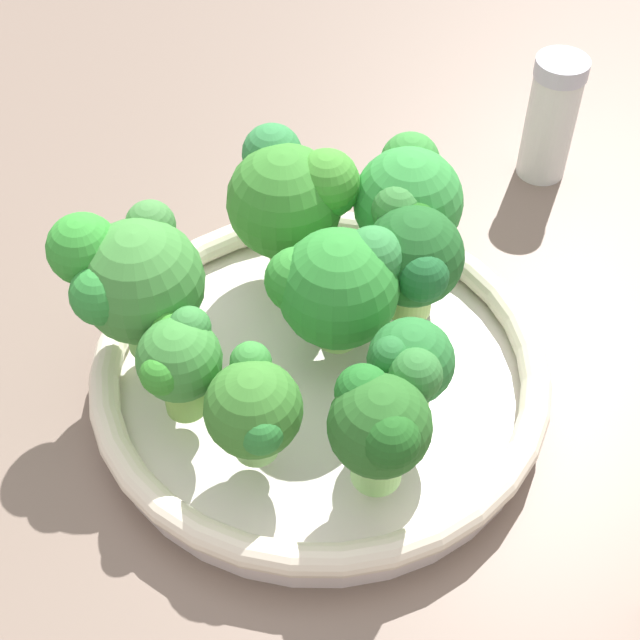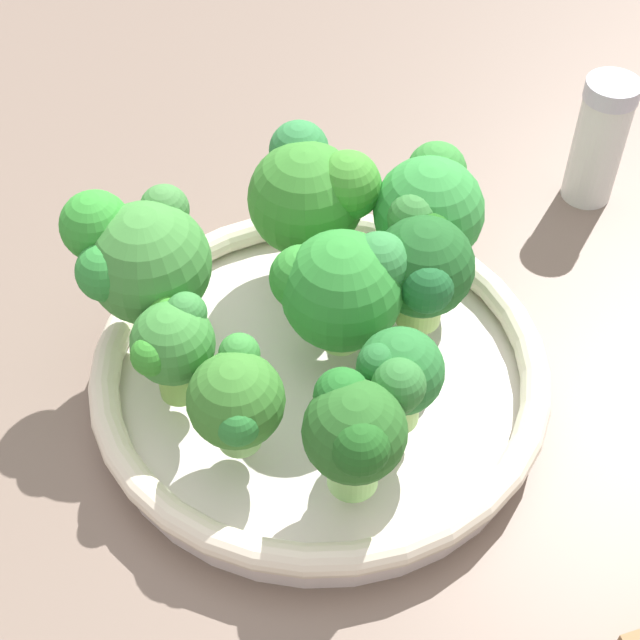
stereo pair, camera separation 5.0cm
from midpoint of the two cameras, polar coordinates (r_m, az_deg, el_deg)
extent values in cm
cube|color=#756255|center=(56.64, -2.89, -4.00)|extent=(130.00, 130.00, 2.50)
cylinder|color=silver|center=(54.18, -2.65, -3.97)|extent=(24.56, 24.56, 1.37)
torus|color=beige|center=(53.00, -2.71, -2.95)|extent=(25.58, 25.58, 1.67)
cylinder|color=#96C76B|center=(52.66, -1.64, -0.40)|extent=(2.32, 2.32, 1.85)
sphere|color=#2E8631|center=(50.42, -1.71, 1.93)|extent=(6.56, 6.56, 6.56)
sphere|color=#33833F|center=(49.91, 0.32, 3.61)|extent=(3.40, 3.40, 3.40)
sphere|color=green|center=(50.99, 0.85, 3.88)|extent=(2.64, 2.64, 2.64)
sphere|color=#328A30|center=(50.05, -4.25, 2.04)|extent=(3.57, 3.57, 3.57)
cylinder|color=#83BF66|center=(48.19, -6.87, -7.27)|extent=(2.27, 2.27, 1.77)
sphere|color=#387B2C|center=(46.21, -7.14, -5.50)|extent=(4.87, 4.87, 4.87)
sphere|color=#368635|center=(46.45, -7.26, -2.69)|extent=(2.08, 2.08, 2.08)
sphere|color=#2B7B32|center=(45.01, -6.79, -6.84)|extent=(2.29, 2.29, 2.29)
cylinder|color=#85C152|center=(50.08, -10.97, -4.45)|extent=(2.18, 2.18, 2.46)
sphere|color=#3B8637|center=(48.05, -11.41, -2.51)|extent=(4.36, 4.36, 4.36)
sphere|color=#37813A|center=(47.79, -10.81, -0.61)|extent=(2.18, 2.18, 2.18)
sphere|color=#378828|center=(48.53, -12.06, -0.57)|extent=(1.74, 1.74, 1.74)
sphere|color=#338C2A|center=(47.04, -12.52, -3.36)|extent=(2.12, 2.12, 2.12)
cylinder|color=#9DD06C|center=(49.23, 2.36, -4.61)|extent=(2.38, 2.38, 2.34)
sphere|color=#287231|center=(47.19, 2.46, -2.66)|extent=(4.44, 4.44, 4.44)
sphere|color=#25682F|center=(45.78, 1.18, -2.40)|extent=(2.09, 2.09, 2.09)
sphere|color=#307432|center=(45.16, 2.60, -3.50)|extent=(2.65, 2.65, 2.65)
sphere|color=#346C32|center=(46.04, 2.41, -3.83)|extent=(2.53, 2.53, 2.53)
cylinder|color=#98D46B|center=(57.06, 2.59, 4.53)|extent=(1.85, 1.85, 2.23)
sphere|color=green|center=(54.93, 2.70, 6.96)|extent=(6.38, 6.38, 6.38)
sphere|color=#368A36|center=(56.11, 2.85, 9.33)|extent=(3.53, 3.53, 3.53)
sphere|color=#3A833A|center=(52.91, 2.01, 6.53)|extent=(3.09, 3.09, 3.09)
cylinder|color=#83D063|center=(53.17, -12.82, -0.58)|extent=(2.70, 2.70, 2.79)
sphere|color=#3E8639|center=(50.63, -13.48, 2.11)|extent=(6.69, 6.69, 6.69)
sphere|color=#42833E|center=(51.05, -12.92, 5.43)|extent=(2.69, 2.69, 2.69)
sphere|color=green|center=(50.53, -16.79, 3.95)|extent=(3.79, 3.79, 3.79)
sphere|color=#2F8835|center=(49.55, -15.85, 1.32)|extent=(3.21, 3.21, 3.21)
cylinder|color=#90D270|center=(46.63, 0.34, -8.64)|extent=(2.54, 2.54, 2.55)
sphere|color=#286324|center=(44.26, 0.36, -6.56)|extent=(4.97, 4.97, 4.97)
sphere|color=#1E591D|center=(42.83, 0.88, -7.37)|extent=(2.82, 2.82, 2.82)
sphere|color=#216A24|center=(44.20, -0.64, -4.53)|extent=(2.72, 2.72, 2.72)
cylinder|color=#95C15D|center=(57.24, -4.56, 4.49)|extent=(2.14, 2.14, 2.12)
sphere|color=#38832E|center=(55.07, -4.76, 6.96)|extent=(6.75, 6.75, 6.75)
sphere|color=#318242|center=(55.87, -5.49, 9.79)|extent=(3.53, 3.53, 3.53)
sphere|color=#348C2F|center=(54.31, -2.37, 7.98)|extent=(3.89, 3.89, 3.89)
sphere|color=#419230|center=(53.97, -2.74, 8.21)|extent=(3.75, 3.75, 3.75)
cylinder|color=#9FCE66|center=(53.92, 2.76, 1.40)|extent=(2.59, 2.59, 2.33)
sphere|color=#1E5923|center=(51.81, 2.88, 3.69)|extent=(5.61, 5.61, 5.61)
sphere|color=#1F601A|center=(52.59, 2.89, 5.54)|extent=(3.00, 3.00, 3.00)
sphere|color=#1C5C2B|center=(50.09, 3.33, 2.52)|extent=(2.86, 2.86, 2.86)
cylinder|color=silver|center=(67.66, 11.51, 11.26)|extent=(3.39, 3.39, 7.93)
cylinder|color=#B7B7C7|center=(65.13, 12.12, 14.48)|extent=(3.56, 3.56, 1.19)
camera|label=1|loc=(0.03, -92.87, -3.14)|focal=53.38mm
camera|label=2|loc=(0.03, 87.13, 3.14)|focal=53.38mm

